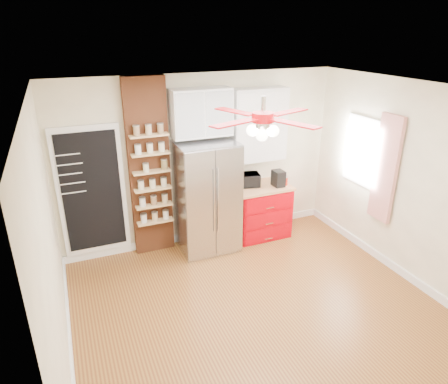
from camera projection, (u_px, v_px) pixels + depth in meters
name	position (u px, v px, depth m)	size (l,w,h in m)	color
floor	(256.00, 305.00, 5.12)	(4.50, 4.50, 0.00)	brown
ceiling	(264.00, 91.00, 4.09)	(4.50, 4.50, 0.00)	white
wall_back	(201.00, 161.00, 6.31)	(4.50, 0.02, 2.70)	#FFF7CD
wall_front	(386.00, 318.00, 2.90)	(4.50, 0.02, 2.70)	#FFF7CD
wall_left	(50.00, 249.00, 3.81)	(0.02, 4.00, 2.70)	#FFF7CD
wall_right	(407.00, 183.00, 5.40)	(0.02, 4.00, 2.70)	#FFF7CD
chalkboard	(92.00, 192.00, 5.77)	(0.95, 0.05, 1.95)	white
brick_pillar	(149.00, 169.00, 5.94)	(0.60, 0.16, 2.70)	brown
fridge	(207.00, 197.00, 6.16)	(0.90, 0.70, 1.75)	#BBBBC0
upper_glass_cabinet	(201.00, 113.00, 5.84)	(0.90, 0.35, 0.70)	white
red_cabinet	(260.00, 211.00, 6.71)	(0.94, 0.64, 0.90)	#B6000B
upper_shelf_unit	(259.00, 125.00, 6.31)	(0.90, 0.30, 1.15)	white
window	(363.00, 151.00, 6.09)	(0.04, 0.75, 1.05)	white
curtain	(386.00, 169.00, 5.64)	(0.06, 0.40, 1.55)	red
ceiling_fan	(263.00, 118.00, 4.19)	(1.40, 1.40, 0.44)	silver
toaster_oven	(247.00, 180.00, 6.49)	(0.38, 0.26, 0.21)	black
coffee_maker	(278.00, 178.00, 6.49)	(0.16, 0.21, 0.26)	black
canister_left	(285.00, 181.00, 6.55)	(0.10, 0.10, 0.14)	#B61D0A
canister_right	(282.00, 179.00, 6.63)	(0.09, 0.09, 0.14)	red
pantry_jar_oats	(146.00, 168.00, 5.74)	(0.08, 0.08, 0.12)	beige
pantry_jar_beans	(164.00, 164.00, 5.85)	(0.10, 0.10, 0.14)	olive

